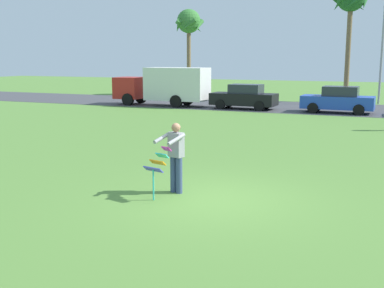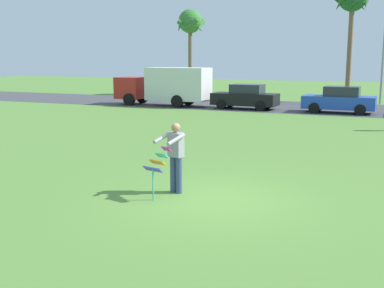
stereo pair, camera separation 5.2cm
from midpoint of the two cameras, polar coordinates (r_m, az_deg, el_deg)
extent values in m
plane|color=#568438|center=(11.31, 2.35, -6.60)|extent=(120.00, 120.00, 0.00)
cube|color=#424247|center=(32.56, 16.05, 4.09)|extent=(120.00, 8.00, 0.01)
cylinder|color=#384772|center=(11.68, -1.68, -3.75)|extent=(0.16, 0.16, 0.90)
cylinder|color=#384772|center=(11.79, -2.35, -3.62)|extent=(0.16, 0.16, 0.90)
cube|color=gray|center=(11.58, -2.04, -0.08)|extent=(0.41, 0.31, 0.60)
sphere|color=#9E7051|center=(11.51, -2.05, 1.98)|extent=(0.22, 0.22, 0.22)
cylinder|color=gray|center=(11.22, -2.03, 0.53)|extent=(0.25, 0.59, 0.24)
cylinder|color=gray|center=(11.51, -3.68, 0.76)|extent=(0.25, 0.59, 0.24)
cube|color=#D83399|center=(11.35, -3.20, -0.57)|extent=(0.25, 0.19, 0.12)
cube|color=#33BFBF|center=(11.25, -3.72, -1.38)|extent=(0.34, 0.21, 0.12)
cube|color=orange|center=(11.16, -4.25, -2.20)|extent=(0.44, 0.23, 0.12)
cube|color=#4C4CCC|center=(11.07, -4.79, -3.03)|extent=(0.53, 0.26, 0.12)
cylinder|color=#33BFBF|center=(11.16, -4.76, -4.87)|extent=(0.04, 0.04, 0.74)
cube|color=#B2231E|center=(34.53, -7.44, 6.67)|extent=(1.82, 1.92, 1.50)
cube|color=silver|center=(32.79, -1.84, 7.18)|extent=(4.22, 2.04, 2.20)
cylinder|color=black|center=(33.62, -7.70, 5.29)|extent=(0.84, 0.29, 0.84)
cylinder|color=black|center=(35.21, -6.16, 5.54)|extent=(0.84, 0.29, 0.84)
cylinder|color=black|center=(31.88, -1.95, 5.11)|extent=(0.84, 0.29, 0.84)
cylinder|color=black|center=(33.55, -0.61, 5.37)|extent=(0.84, 0.29, 0.84)
cube|color=black|center=(31.19, 6.13, 5.35)|extent=(4.26, 1.86, 0.76)
cube|color=#282D38|center=(31.09, 6.41, 6.55)|extent=(2.07, 1.47, 0.60)
cylinder|color=black|center=(30.91, 3.34, 4.75)|extent=(0.65, 0.24, 0.64)
cylinder|color=black|center=(32.41, 4.39, 4.99)|extent=(0.65, 0.24, 0.64)
cylinder|color=black|center=(30.06, 7.97, 4.51)|extent=(0.65, 0.24, 0.64)
cylinder|color=black|center=(31.60, 8.83, 4.76)|extent=(0.65, 0.24, 0.64)
cube|color=#2347B7|center=(30.05, 16.92, 4.78)|extent=(4.23, 1.78, 0.76)
cube|color=#282D38|center=(29.98, 17.27, 6.02)|extent=(2.04, 1.43, 0.60)
cylinder|color=black|center=(29.47, 14.17, 4.19)|extent=(0.64, 0.23, 0.64)
cylinder|color=black|center=(31.06, 14.69, 4.46)|extent=(0.64, 0.23, 0.64)
cylinder|color=black|center=(29.15, 19.23, 3.86)|extent=(0.64, 0.23, 0.64)
cylinder|color=black|center=(30.75, 19.49, 4.15)|extent=(0.64, 0.23, 0.64)
cylinder|color=brown|center=(43.55, -0.42, 10.07)|extent=(0.36, 0.36, 6.27)
sphere|color=#387A33|center=(43.67, -0.42, 14.45)|extent=(2.10, 2.10, 2.10)
cone|color=#387A33|center=(43.27, 0.77, 13.89)|extent=(0.44, 1.56, 1.28)
cone|color=#387A33|center=(44.35, 0.41, 13.81)|extent=(1.62, 0.90, 1.28)
cone|color=#387A33|center=(44.45, -1.07, 13.80)|extent=(1.27, 1.52, 1.28)
cone|color=#387A33|center=(43.43, -1.68, 13.88)|extent=(1.27, 1.52, 1.28)
cone|color=#387A33|center=(42.69, -0.54, 13.94)|extent=(1.62, 0.90, 1.28)
cylinder|color=brown|center=(37.84, 18.08, 10.43)|extent=(0.36, 0.36, 7.43)
cone|color=#236028|center=(37.97, 19.86, 15.57)|extent=(0.44, 1.56, 1.28)
cone|color=#236028|center=(38.91, 18.93, 15.48)|extent=(1.62, 0.90, 1.28)
cone|color=#236028|center=(38.66, 17.27, 15.61)|extent=(1.27, 1.52, 1.28)
cone|color=#236028|center=(37.56, 17.09, 15.79)|extent=(1.27, 1.52, 1.28)
cone|color=#236028|center=(37.12, 18.73, 15.77)|extent=(1.62, 0.90, 1.28)
cylinder|color=#9E9EA3|center=(36.80, 21.67, 9.89)|extent=(0.16, 0.16, 7.00)
camera|label=1|loc=(0.03, -90.12, -0.02)|focal=44.69mm
camera|label=2|loc=(0.03, 89.88, 0.02)|focal=44.69mm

